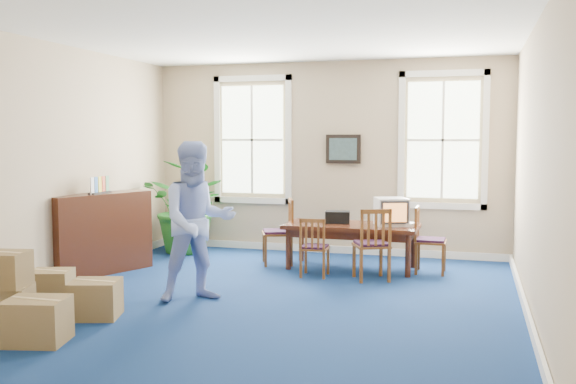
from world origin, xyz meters
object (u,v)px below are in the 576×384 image
(conference_table, at_px, (351,246))
(credenza, at_px, (100,232))
(potted_plant, at_px, (189,206))
(cardboard_boxes, at_px, (26,286))
(man, at_px, (197,222))
(chair_near_left, at_px, (315,247))
(crt_tv, at_px, (391,212))

(conference_table, bearing_deg, credenza, -157.59)
(credenza, relative_size, potted_plant, 0.98)
(conference_table, relative_size, cardboard_boxes, 1.38)
(conference_table, height_order, cardboard_boxes, cardboard_boxes)
(man, distance_m, cardboard_boxes, 2.00)
(conference_table, relative_size, man, 1.02)
(chair_near_left, relative_size, cardboard_boxes, 0.59)
(conference_table, xyz_separation_m, cardboard_boxes, (-2.75, -3.73, 0.07))
(crt_tv, height_order, cardboard_boxes, crt_tv)
(man, bearing_deg, cardboard_boxes, -171.16)
(conference_table, height_order, man, man)
(conference_table, bearing_deg, crt_tv, 5.77)
(conference_table, bearing_deg, potted_plant, 170.83)
(credenza, height_order, cardboard_boxes, credenza)
(conference_table, bearing_deg, man, -119.94)
(chair_near_left, relative_size, potted_plant, 0.53)
(man, relative_size, potted_plant, 1.21)
(chair_near_left, height_order, credenza, credenza)
(crt_tv, xyz_separation_m, man, (-2.00, -2.39, 0.09))
(crt_tv, bearing_deg, potted_plant, 151.09)
(chair_near_left, height_order, cardboard_boxes, chair_near_left)
(potted_plant, bearing_deg, chair_near_left, -25.90)
(chair_near_left, height_order, man, man)
(crt_tv, relative_size, man, 0.25)
(conference_table, bearing_deg, chair_near_left, -119.59)
(crt_tv, distance_m, cardboard_boxes, 5.05)
(crt_tv, height_order, man, man)
(conference_table, xyz_separation_m, chair_near_left, (-0.40, -0.66, 0.09))
(chair_near_left, xyz_separation_m, man, (-1.03, -1.68, 0.53))
(cardboard_boxes, bearing_deg, man, 46.18)
(chair_near_left, relative_size, credenza, 0.55)
(potted_plant, bearing_deg, man, -63.38)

